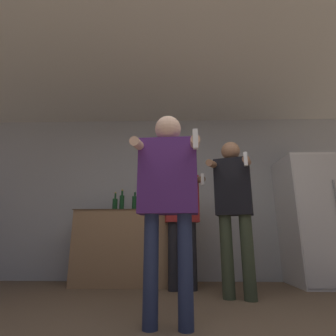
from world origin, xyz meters
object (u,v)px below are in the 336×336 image
Objects in this scene: bottle_brown_liquor at (115,204)px; person_spectator_back at (182,211)px; bottle_short_whiskey at (122,202)px; person_man_side at (234,203)px; person_woman_foreground at (168,189)px; bottle_clear_vodka at (135,203)px; refrigerator at (309,219)px.

person_spectator_back reaches higher than bottle_brown_liquor.
bottle_short_whiskey is 1.64m from person_man_side.
person_woman_foreground is at bearing -64.93° from bottle_brown_liquor.
bottle_brown_liquor is 1.73m from person_man_side.
person_man_side reaches higher than bottle_brown_liquor.
bottle_clear_vodka is 1.48m from person_man_side.
bottle_clear_vodka reaches higher than bottle_brown_liquor.
refrigerator is 1.80m from person_spectator_back.
bottle_clear_vodka is 1.81m from person_woman_foreground.
person_man_side is at bearing -29.56° from bottle_short_whiskey.
refrigerator is at bearing 33.69° from person_man_side.
refrigerator is at bearing -0.20° from bottle_clear_vodka.
bottle_clear_vodka is at bearing -0.00° from bottle_brown_liquor.
person_woman_foreground is 1.40m from person_spectator_back.
refrigerator reaches higher than bottle_short_whiskey.
person_woman_foreground is (-1.91, -1.72, 0.12)m from refrigerator.
bottle_brown_liquor is at bearing 179.82° from refrigerator.
person_woman_foreground reaches higher than bottle_brown_liquor.
person_spectator_back is (0.86, -0.34, -0.16)m from bottle_short_whiskey.
refrigerator is 2.73m from bottle_brown_liquor.
refrigerator is at bearing 10.57° from person_spectator_back.
person_man_side reaches higher than bottle_short_whiskey.
refrigerator is at bearing 42.02° from person_woman_foreground.
bottle_brown_liquor is 0.17× the size of person_woman_foreground.
bottle_clear_vodka is at bearing 106.83° from person_woman_foreground.
refrigerator reaches higher than person_woman_foreground.
refrigerator is 1.45m from person_man_side.
bottle_brown_liquor is 0.94× the size of bottle_clear_vodka.
person_man_side reaches higher than bottle_clear_vodka.
refrigerator reaches higher than bottle_brown_liquor.
person_woman_foreground is at bearing -73.17° from bottle_clear_vodka.
person_man_side is 0.74m from person_spectator_back.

